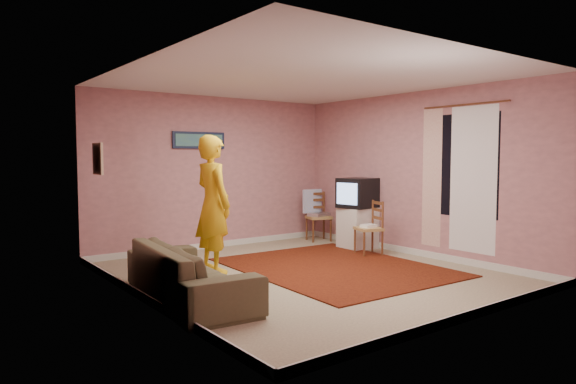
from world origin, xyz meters
TOP-DOWN VIEW (x-y plane):
  - ground at (0.00, 0.00)m, footprint 5.00×5.00m
  - wall_back at (0.00, 2.50)m, footprint 4.50×0.02m
  - wall_front at (0.00, -2.50)m, footprint 4.50×0.02m
  - wall_left at (-2.25, 0.00)m, footprint 0.02×5.00m
  - wall_right at (2.25, 0.00)m, footprint 0.02×5.00m
  - ceiling at (0.00, 0.00)m, footprint 4.50×5.00m
  - baseboard_back at (0.00, 2.49)m, footprint 4.50×0.02m
  - baseboard_front at (0.00, -2.49)m, footprint 4.50×0.02m
  - baseboard_left at (-2.24, 0.00)m, footprint 0.02×5.00m
  - baseboard_right at (2.24, 0.00)m, footprint 0.02×5.00m
  - window at (2.24, -0.90)m, footprint 0.01×1.10m
  - curtain_sheer at (2.23, -1.05)m, footprint 0.01×0.75m
  - curtain_floral at (2.21, -0.35)m, footprint 0.01×0.35m
  - curtain_rod at (2.20, -0.90)m, footprint 0.02×1.40m
  - picture_back at (-0.30, 2.47)m, footprint 0.95×0.04m
  - picture_left at (-2.22, 1.60)m, footprint 0.04×0.38m
  - area_rug at (0.58, 0.04)m, footprint 2.57×3.17m
  - tv_cabinet at (1.95, 0.98)m, footprint 0.55×0.50m
  - crt_tv at (1.94, 0.98)m, footprint 0.66×0.60m
  - chair_a at (1.91, 1.98)m, footprint 0.51×0.50m
  - dvd_player at (1.91, 1.98)m, footprint 0.43×0.35m
  - blue_throw at (1.91, 2.17)m, footprint 0.42×0.05m
  - chair_b at (1.66, 0.44)m, footprint 0.48×0.49m
  - game_console at (1.66, 0.44)m, footprint 0.24×0.18m
  - sofa at (-1.80, -0.22)m, footprint 1.02×2.18m
  - person at (-0.93, 0.83)m, footprint 0.46×0.69m

SIDE VIEW (x-z plane):
  - ground at x=0.00m, z-range 0.00..0.00m
  - area_rug at x=0.58m, z-range 0.00..0.02m
  - baseboard_back at x=0.00m, z-range 0.00..0.10m
  - baseboard_front at x=0.00m, z-range 0.00..0.10m
  - baseboard_left at x=-2.24m, z-range 0.00..0.10m
  - baseboard_right at x=2.24m, z-range 0.00..0.10m
  - sofa at x=-1.80m, z-range 0.00..0.62m
  - tv_cabinet at x=1.95m, z-range 0.00..0.70m
  - game_console at x=1.66m, z-range 0.44..0.49m
  - dvd_player at x=1.91m, z-range 0.46..0.53m
  - chair_b at x=1.66m, z-range 0.29..0.77m
  - chair_a at x=1.91m, z-range 0.31..0.80m
  - blue_throw at x=1.91m, z-range 0.51..0.96m
  - person at x=-0.93m, z-range 0.00..1.87m
  - crt_tv at x=1.94m, z-range 0.70..1.21m
  - curtain_sheer at x=2.23m, z-range 0.20..2.30m
  - curtain_floral at x=2.21m, z-range 0.20..2.30m
  - wall_back at x=0.00m, z-range 0.00..2.60m
  - wall_front at x=0.00m, z-range 0.00..2.60m
  - wall_left at x=-2.25m, z-range 0.00..2.60m
  - wall_right at x=2.25m, z-range 0.00..2.60m
  - window at x=2.24m, z-range 0.70..2.20m
  - picture_left at x=-2.22m, z-range 1.34..1.76m
  - picture_back at x=-0.30m, z-range 1.71..1.99m
  - curtain_rod at x=2.20m, z-range 2.31..2.33m
  - ceiling at x=0.00m, z-range 2.59..2.61m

